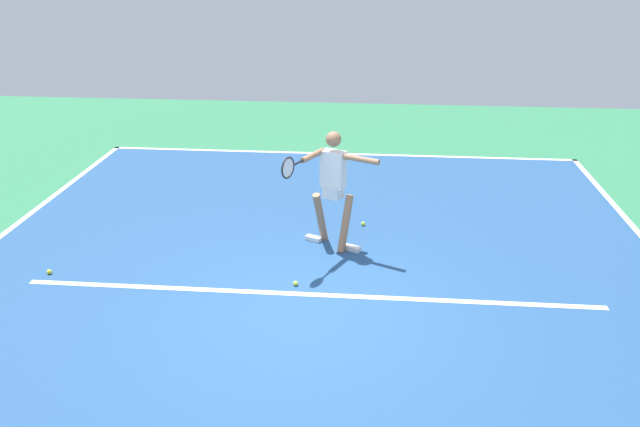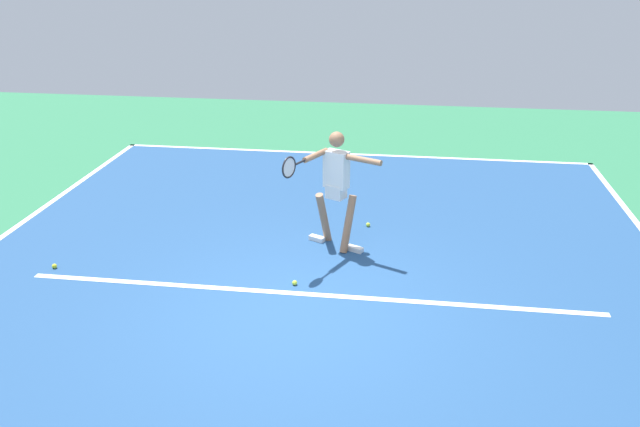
# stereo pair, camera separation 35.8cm
# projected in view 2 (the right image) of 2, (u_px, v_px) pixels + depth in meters

# --- Properties ---
(ground_plane) EXTENTS (22.36, 22.36, 0.00)m
(ground_plane) POSITION_uv_depth(u_px,v_px,m) (301.00, 312.00, 7.82)
(ground_plane) COLOR #2D754C
(court_surface) EXTENTS (9.76, 12.96, 0.00)m
(court_surface) POSITION_uv_depth(u_px,v_px,m) (301.00, 312.00, 7.82)
(court_surface) COLOR navy
(court_surface) RESTS_ON ground_plane
(court_line_baseline_near) EXTENTS (9.76, 0.10, 0.01)m
(court_line_baseline_near) POSITION_uv_depth(u_px,v_px,m) (351.00, 154.00, 13.70)
(court_line_baseline_near) COLOR white
(court_line_baseline_near) RESTS_ON ground_plane
(court_line_service) EXTENTS (7.32, 0.10, 0.01)m
(court_line_service) POSITION_uv_depth(u_px,v_px,m) (307.00, 294.00, 8.23)
(court_line_service) COLOR white
(court_line_service) RESTS_ON ground_plane
(court_line_centre_mark) EXTENTS (0.10, 0.30, 0.01)m
(court_line_centre_mark) POSITION_uv_depth(u_px,v_px,m) (350.00, 157.00, 13.52)
(court_line_centre_mark) COLOR white
(court_line_centre_mark) RESTS_ON ground_plane
(tennis_player) EXTENTS (1.26, 1.13, 1.74)m
(tennis_player) POSITION_uv_depth(u_px,v_px,m) (335.00, 183.00, 9.14)
(tennis_player) COLOR #9E7051
(tennis_player) RESTS_ON ground_plane
(tennis_ball_near_service_line) EXTENTS (0.07, 0.07, 0.07)m
(tennis_ball_near_service_line) POSITION_uv_depth(u_px,v_px,m) (54.00, 266.00, 8.87)
(tennis_ball_near_service_line) COLOR yellow
(tennis_ball_near_service_line) RESTS_ON ground_plane
(tennis_ball_centre_court) EXTENTS (0.07, 0.07, 0.07)m
(tennis_ball_centre_court) POSITION_uv_depth(u_px,v_px,m) (368.00, 225.00, 10.18)
(tennis_ball_centre_court) COLOR #C6E53D
(tennis_ball_centre_court) RESTS_ON ground_plane
(tennis_ball_by_sideline) EXTENTS (0.07, 0.07, 0.07)m
(tennis_ball_by_sideline) POSITION_uv_depth(u_px,v_px,m) (295.00, 283.00, 8.44)
(tennis_ball_by_sideline) COLOR #C6E53D
(tennis_ball_by_sideline) RESTS_ON ground_plane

